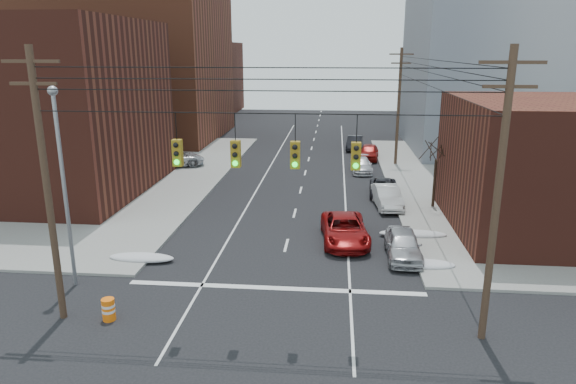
% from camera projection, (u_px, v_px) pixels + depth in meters
% --- Properties ---
extents(ground, '(160.00, 160.00, 0.00)m').
position_uv_depth(ground, '(253.00, 372.00, 17.83)').
color(ground, black).
rests_on(ground, ground).
extents(sidewalk_nw, '(40.00, 40.00, 0.15)m').
position_uv_depth(sidewalk_nw, '(4.00, 173.00, 46.12)').
color(sidewalk_nw, gray).
rests_on(sidewalk_nw, ground).
extents(building_brick_tall, '(24.00, 20.00, 30.00)m').
position_uv_depth(building_brick_tall, '(117.00, 14.00, 61.99)').
color(building_brick_tall, brown).
rests_on(building_brick_tall, ground).
extents(building_brick_near, '(20.00, 16.00, 13.00)m').
position_uv_depth(building_brick_near, '(12.00, 108.00, 39.16)').
color(building_brick_near, '#502118').
rests_on(building_brick_near, ground).
extents(building_brick_far, '(22.00, 18.00, 12.00)m').
position_uv_depth(building_brick_far, '(172.00, 78.00, 89.52)').
color(building_brick_far, '#502118').
rests_on(building_brick_far, ground).
extents(building_office, '(22.00, 20.00, 25.00)m').
position_uv_depth(building_office, '(520.00, 33.00, 54.72)').
color(building_office, gray).
rests_on(building_office, ground).
extents(building_glass, '(20.00, 18.00, 22.00)m').
position_uv_depth(building_glass, '(475.00, 48.00, 79.89)').
color(building_glass, gray).
rests_on(building_glass, ground).
extents(utility_pole_left, '(2.20, 0.28, 11.00)m').
position_uv_depth(utility_pole_left, '(46.00, 184.00, 19.92)').
color(utility_pole_left, '#473323').
rests_on(utility_pole_left, ground).
extents(utility_pole_right, '(2.20, 0.28, 11.00)m').
position_uv_depth(utility_pole_right, '(498.00, 195.00, 18.40)').
color(utility_pole_right, '#473323').
rests_on(utility_pole_right, ground).
extents(utility_pole_far, '(2.20, 0.28, 11.00)m').
position_uv_depth(utility_pole_far, '(399.00, 105.00, 48.14)').
color(utility_pole_far, '#473323').
rests_on(utility_pole_far, ground).
extents(traffic_signals, '(17.00, 0.42, 2.02)m').
position_uv_depth(traffic_signals, '(265.00, 153.00, 18.75)').
color(traffic_signals, black).
rests_on(traffic_signals, ground).
extents(street_light, '(0.44, 0.44, 9.32)m').
position_uv_depth(street_light, '(62.00, 172.00, 22.95)').
color(street_light, gray).
rests_on(street_light, ground).
extents(bare_tree, '(2.09, 2.20, 4.93)m').
position_uv_depth(bare_tree, '(435.00, 176.00, 35.54)').
color(bare_tree, black).
rests_on(bare_tree, ground).
extents(snow_nw, '(3.50, 1.08, 0.42)m').
position_uv_depth(snow_nw, '(142.00, 258.00, 27.07)').
color(snow_nw, silver).
rests_on(snow_nw, ground).
extents(snow_ne, '(3.00, 1.08, 0.42)m').
position_uv_depth(snow_ne, '(425.00, 264.00, 26.23)').
color(snow_ne, silver).
rests_on(snow_ne, ground).
extents(snow_east_far, '(4.00, 1.08, 0.42)m').
position_uv_depth(snow_east_far, '(413.00, 234.00, 30.55)').
color(snow_east_far, silver).
rests_on(snow_east_far, ground).
extents(red_pickup, '(2.99, 5.70, 1.53)m').
position_uv_depth(red_pickup, '(345.00, 229.00, 29.67)').
color(red_pickup, maroon).
rests_on(red_pickup, ground).
extents(parked_car_a, '(1.84, 4.49, 1.52)m').
position_uv_depth(parked_car_a, '(403.00, 245.00, 27.37)').
color(parked_car_a, '#AFAFB4').
rests_on(parked_car_a, ground).
extents(parked_car_b, '(2.09, 4.78, 1.53)m').
position_uv_depth(parked_car_b, '(387.00, 197.00, 36.25)').
color(parked_car_b, silver).
rests_on(parked_car_b, ground).
extents(parked_car_c, '(2.32, 4.57, 1.24)m').
position_uv_depth(parked_car_c, '(383.00, 188.00, 39.16)').
color(parked_car_c, black).
rests_on(parked_car_c, ground).
extents(parked_car_d, '(1.98, 4.53, 1.30)m').
position_uv_depth(parked_car_d, '(361.00, 165.00, 46.71)').
color(parked_car_d, silver).
rests_on(parked_car_d, ground).
extents(parked_car_e, '(2.32, 4.72, 1.55)m').
position_uv_depth(parked_car_e, '(369.00, 152.00, 51.99)').
color(parked_car_e, maroon).
rests_on(parked_car_e, ground).
extents(parked_car_f, '(2.03, 4.71, 1.51)m').
position_uv_depth(parked_car_f, '(355.00, 143.00, 57.18)').
color(parked_car_f, black).
rests_on(parked_car_f, ground).
extents(lot_car_a, '(3.87, 1.64, 1.24)m').
position_uv_depth(lot_car_a, '(119.00, 181.00, 40.42)').
color(lot_car_a, beige).
rests_on(lot_car_a, sidewalk_nw).
extents(lot_car_b, '(6.19, 4.49, 1.56)m').
position_uv_depth(lot_car_b, '(174.00, 158.00, 48.32)').
color(lot_car_b, '#B8B8BD').
rests_on(lot_car_b, sidewalk_nw).
extents(lot_car_c, '(5.77, 3.33, 1.57)m').
position_uv_depth(lot_car_c, '(57.00, 179.00, 40.44)').
color(lot_car_c, black).
rests_on(lot_car_c, sidewalk_nw).
extents(lot_car_d, '(4.65, 3.05, 1.47)m').
position_uv_depth(lot_car_d, '(92.00, 160.00, 47.63)').
color(lot_car_d, '#BCBCC1').
rests_on(lot_car_d, sidewalk_nw).
extents(construction_barrel, '(0.65, 0.65, 0.94)m').
position_uv_depth(construction_barrel, '(109.00, 309.00, 21.13)').
color(construction_barrel, orange).
rests_on(construction_barrel, ground).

